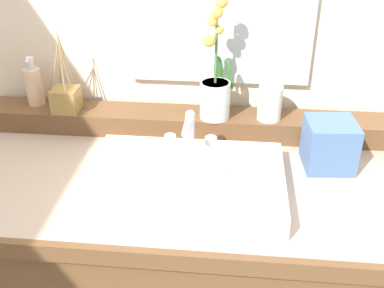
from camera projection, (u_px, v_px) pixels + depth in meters
The scene contains 8 objects.
wall_back at pixel (209, 4), 1.46m from camera, with size 3.26×0.20×2.48m, color beige.
back_ledge at pixel (203, 123), 1.46m from camera, with size 1.37×0.13×0.07m, color brown.
sink_basin at pixel (185, 185), 1.18m from camera, with size 0.50×0.35×0.27m.
potted_plant at pixel (215, 88), 1.38m from camera, with size 0.11×0.11×0.36m.
soap_dispenser at pixel (34, 85), 1.48m from camera, with size 0.05×0.06×0.16m.
tumbler_cup at pixel (270, 103), 1.39m from camera, with size 0.07×0.07×0.10m, color white.
reed_diffuser at pixel (66, 99), 1.44m from camera, with size 0.09×0.10×0.26m.
tissue_box at pixel (329, 144), 1.28m from camera, with size 0.13×0.13×0.13m, color #47689B.
Camera 1 is at (0.10, -1.06, 1.57)m, focal length 43.82 mm.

